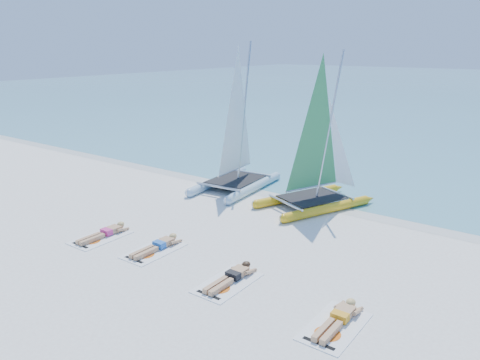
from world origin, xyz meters
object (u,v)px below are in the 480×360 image
object	(u,v)px
towel_c	(228,283)
sunbather_d	(339,318)
towel_a	(101,237)
towel_b	(154,251)
sunbather_b	(158,245)
sunbather_c	(232,276)
catamaran_yellow	(323,157)
catamaran_blue	(236,145)
towel_d	(335,326)
sunbather_a	(105,232)

from	to	relation	value
towel_c	sunbather_d	bearing A→B (deg)	0.76
towel_a	towel_c	size ratio (longest dim) A/B	1.00
towel_c	towel_b	bearing A→B (deg)	175.11
sunbather_b	sunbather_c	world-z (taller)	same
catamaran_yellow	sunbather_b	size ratio (longest dim) A/B	3.37
towel_a	catamaran_yellow	bearing A→B (deg)	59.46
sunbather_b	catamaran_blue	bearing A→B (deg)	106.11
towel_b	towel_d	bearing A→B (deg)	-3.89
towel_d	towel_c	bearing A→B (deg)	177.09
catamaran_yellow	towel_a	bearing A→B (deg)	-97.80
sunbather_b	towel_b	bearing A→B (deg)	-90.00
towel_d	sunbather_d	world-z (taller)	sunbather_d
catamaran_blue	towel_c	distance (m)	8.46
sunbather_a	towel_c	bearing A→B (deg)	-1.79
towel_b	towel_c	distance (m)	2.92
towel_a	sunbather_d	distance (m)	7.95
towel_b	towel_a	bearing A→B (deg)	-172.04
sunbather_a	sunbather_c	bearing A→B (deg)	0.43
catamaran_blue	towel_c	xyz separation A→B (m)	(4.73, -6.77, -1.82)
sunbather_a	towel_a	bearing A→B (deg)	-90.00
catamaran_yellow	towel_c	size ratio (longest dim) A/B	3.14
sunbather_a	towel_b	distance (m)	2.05
towel_c	sunbather_c	world-z (taller)	sunbather_c
catamaran_blue	towel_d	size ratio (longest dim) A/B	3.32
sunbather_a	towel_c	xyz separation A→B (m)	(4.95, -0.15, -0.11)
catamaran_yellow	towel_c	world-z (taller)	catamaran_yellow
sunbather_a	towel_b	bearing A→B (deg)	2.64
sunbather_a	catamaran_yellow	bearing A→B (deg)	58.75
catamaran_blue	sunbather_c	xyz separation A→B (m)	(4.73, -6.58, -1.71)
catamaran_yellow	towel_c	bearing A→B (deg)	-59.97
towel_b	catamaran_blue	bearing A→B (deg)	105.66
sunbather_b	towel_d	bearing A→B (deg)	-5.74
catamaran_yellow	sunbather_c	distance (m)	6.95
sunbather_a	towel_c	world-z (taller)	sunbather_a
catamaran_yellow	towel_c	xyz separation A→B (m)	(0.88, -6.87, -1.82)
towel_c	sunbather_d	world-z (taller)	sunbather_d
sunbather_b	sunbather_d	size ratio (longest dim) A/B	1.00
sunbather_a	sunbather_b	world-z (taller)	same
sunbather_a	towel_b	size ratio (longest dim) A/B	0.93
towel_a	sunbather_b	xyz separation A→B (m)	(2.05, 0.48, 0.11)
catamaran_yellow	sunbather_d	size ratio (longest dim) A/B	3.37
catamaran_blue	sunbather_c	world-z (taller)	catamaran_blue
towel_d	sunbather_d	bearing A→B (deg)	90.00
sunbather_a	towel_d	distance (m)	7.96
catamaran_blue	sunbather_b	distance (m)	6.81
towel_a	towel_c	xyz separation A→B (m)	(4.95, 0.04, 0.00)
catamaran_yellow	sunbather_b	distance (m)	6.96
towel_b	sunbather_c	distance (m)	2.91
towel_a	sunbather_b	world-z (taller)	sunbather_b
towel_c	towel_d	size ratio (longest dim) A/B	1.00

